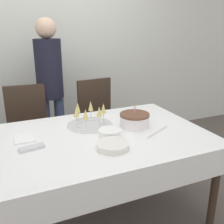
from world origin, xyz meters
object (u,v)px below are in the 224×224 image
(dining_chair_far_right, at_px, (99,119))
(birthday_cake, at_px, (134,120))
(plate_stack_main, at_px, (113,146))
(person_standing, at_px, (50,80))
(dining_chair_far_left, at_px, (28,129))
(plate_stack_dessert, at_px, (110,133))
(champagne_tray, at_px, (89,117))

(dining_chair_far_right, relative_size, birthday_cake, 3.95)
(plate_stack_main, relative_size, person_standing, 0.14)
(dining_chair_far_left, xyz_separation_m, plate_stack_main, (0.44, -1.12, 0.23))
(plate_stack_main, height_order, person_standing, person_standing)
(plate_stack_dessert, height_order, person_standing, person_standing)
(dining_chair_far_right, distance_m, plate_stack_dessert, 0.97)
(dining_chair_far_left, distance_m, dining_chair_far_right, 0.76)
(champagne_tray, bearing_deg, dining_chair_far_right, 63.29)
(dining_chair_far_left, xyz_separation_m, birthday_cake, (0.77, -0.82, 0.26))
(champagne_tray, bearing_deg, person_standing, 100.10)
(dining_chair_far_left, relative_size, champagne_tray, 2.51)
(birthday_cake, relative_size, champagne_tray, 0.64)
(champagne_tray, xyz_separation_m, plate_stack_main, (0.00, -0.47, -0.05))
(birthday_cake, bearing_deg, champagne_tray, 152.76)
(plate_stack_main, bearing_deg, plate_stack_dessert, 72.40)
(dining_chair_far_right, height_order, person_standing, person_standing)
(dining_chair_far_left, relative_size, birthday_cake, 3.95)
(dining_chair_far_right, xyz_separation_m, birthday_cake, (0.01, -0.82, 0.26))
(dining_chair_far_right, relative_size, plate_stack_dessert, 5.62)
(champagne_tray, relative_size, plate_stack_dessert, 2.24)
(dining_chair_far_right, height_order, birthday_cake, dining_chair_far_right)
(dining_chair_far_right, relative_size, plate_stack_main, 4.27)
(dining_chair_far_left, height_order, dining_chair_far_right, same)
(person_standing, bearing_deg, dining_chair_far_left, -144.48)
(dining_chair_far_right, xyz_separation_m, person_standing, (-0.48, 0.20, 0.44))
(birthday_cake, xyz_separation_m, plate_stack_dessert, (-0.26, -0.09, -0.03))
(birthday_cake, bearing_deg, dining_chair_far_right, 90.42)
(dining_chair_far_left, distance_m, birthday_cake, 1.15)
(champagne_tray, distance_m, plate_stack_main, 0.47)
(birthday_cake, height_order, champagne_tray, birthday_cake)
(dining_chair_far_left, xyz_separation_m, plate_stack_dessert, (0.51, -0.91, 0.23))
(plate_stack_dessert, bearing_deg, plate_stack_main, -107.60)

